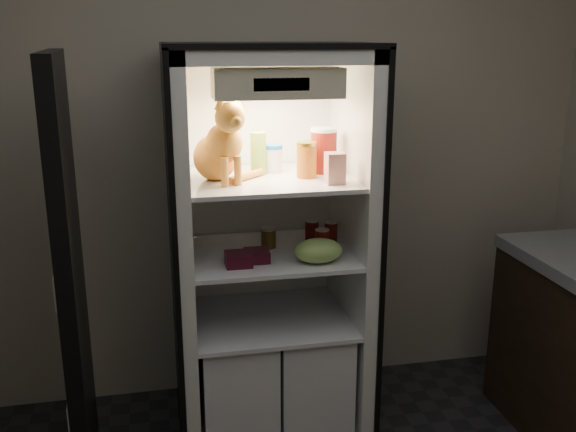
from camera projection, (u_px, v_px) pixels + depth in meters
name	position (u px, v px, depth m)	size (l,w,h in m)	color
room_shell	(364.00, 158.00, 1.54)	(3.60, 3.60, 3.60)	white
refrigerator	(268.00, 276.00, 3.07)	(0.90, 0.72, 1.88)	white
fridge_door	(73.00, 292.00, 2.56)	(0.13, 0.87, 1.85)	black
tabby_cat	(220.00, 149.00, 2.76)	(0.35, 0.38, 0.38)	#C46A19
parmesan_shaker	(258.00, 153.00, 2.91)	(0.07, 0.07, 0.19)	#23822A
mayo_tub	(273.00, 158.00, 2.97)	(0.09, 0.09, 0.13)	white
salsa_jar	(307.00, 160.00, 2.85)	(0.09, 0.09, 0.16)	maroon
pepper_jar	(324.00, 150.00, 2.94)	(0.12, 0.12, 0.21)	maroon
cream_carton	(335.00, 168.00, 2.73)	(0.08, 0.08, 0.13)	silver
soda_can_a	(312.00, 233.00, 3.04)	(0.07, 0.07, 0.12)	black
soda_can_b	(331.00, 234.00, 3.03)	(0.06, 0.06, 0.12)	black
soda_can_c	(322.00, 242.00, 2.90)	(0.07, 0.07, 0.12)	black
condiment_jar	(268.00, 237.00, 3.01)	(0.07, 0.07, 0.10)	#573A19
grape_bag	(318.00, 251.00, 2.81)	(0.21, 0.16, 0.11)	#96C45B
berry_box_left	(239.00, 259.00, 2.78)	(0.11, 0.11, 0.06)	#480C1C
berry_box_right	(257.00, 256.00, 2.83)	(0.11, 0.11, 0.05)	#480C1C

